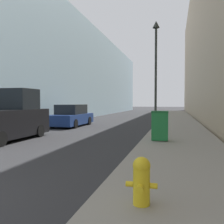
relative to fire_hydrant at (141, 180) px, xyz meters
name	(u,v)px	position (x,y,z in m)	size (l,w,h in m)	color
sidewalk_right	(178,124)	(0.77, 16.33, -0.48)	(3.39, 60.00, 0.13)	gray
building_left_glass	(46,72)	(-15.17, 24.33, 5.06)	(12.00, 60.00, 11.21)	#99B7C6
fire_hydrant	(141,180)	(0.00, 0.00, 0.00)	(0.51, 0.40, 0.78)	yellow
trash_bin	(160,125)	(-0.11, 6.96, 0.25)	(0.71, 0.57, 1.29)	#1E7538
lamppost	(156,65)	(-0.56, 10.43, 3.34)	(0.39, 0.39, 6.26)	#2D332D
pickup_truck	(8,119)	(-7.19, 6.24, 0.47)	(2.01, 4.85, 2.47)	black
parked_sedan_near	(72,116)	(-7.04, 13.45, 0.20)	(1.96, 4.78, 1.63)	navy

